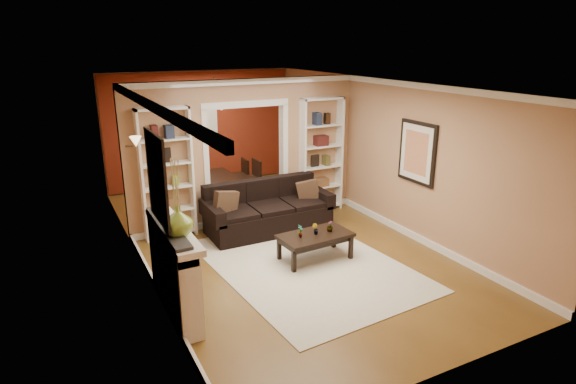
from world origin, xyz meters
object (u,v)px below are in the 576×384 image
fireplace (176,270)px  dining_table (219,188)px  bookshelf_left (167,174)px  sofa (268,208)px  bookshelf_right (321,155)px  coffee_table (315,247)px

fireplace → dining_table: bearing=64.1°
bookshelf_left → fireplace: (-0.54, -2.53, -0.57)m
sofa → bookshelf_right: bookshelf_right is taller
sofa → dining_table: 2.23m
sofa → fireplace: size_ratio=1.36×
bookshelf_left → dining_table: (1.48, 1.64, -0.90)m
sofa → fireplace: (-2.20, -1.95, 0.13)m
dining_table → sofa: bearing=-175.4°
bookshelf_left → fireplace: size_ratio=1.35×
bookshelf_right → fireplace: (-3.64, -2.53, -0.57)m
coffee_table → sofa: bearing=92.0°
bookshelf_right → coffee_table: bearing=-122.6°
fireplace → dining_table: (2.02, 4.17, -0.33)m
sofa → bookshelf_right: bearing=21.9°
bookshelf_right → fireplace: bearing=-145.2°
coffee_table → fireplace: 2.43m
bookshelf_right → dining_table: (-1.62, 1.64, -0.90)m
bookshelf_left → bookshelf_right: same height
bookshelf_right → dining_table: bookshelf_right is taller
fireplace → dining_table: fireplace is taller
sofa → coffee_table: size_ratio=2.01×
sofa → fireplace: 2.94m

